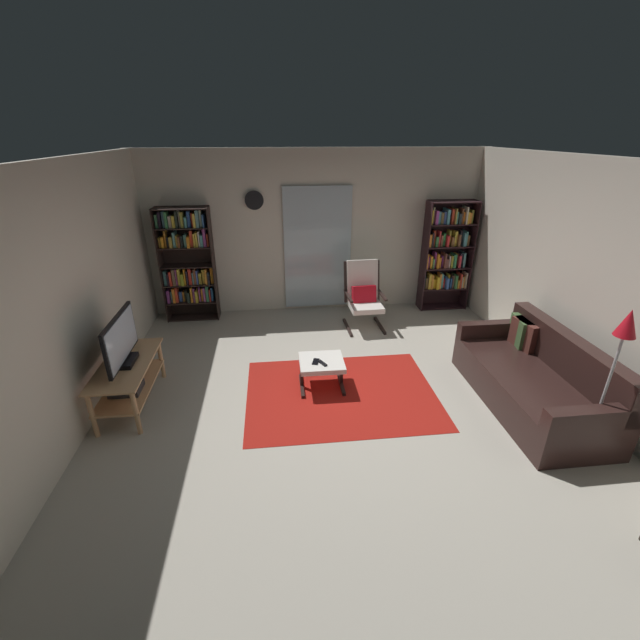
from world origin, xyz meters
TOP-DOWN VIEW (x-y plane):
  - ground_plane at (0.00, 0.00)m, footprint 7.02×7.02m
  - wall_back at (0.00, 2.90)m, footprint 5.60×0.06m
  - wall_left at (-2.70, 0.00)m, footprint 0.06×6.00m
  - wall_right at (2.70, 0.00)m, footprint 0.06×6.00m
  - glass_door_panel at (0.04, 2.83)m, footprint 1.10×0.01m
  - area_rug at (0.03, 0.22)m, footprint 2.21×1.67m
  - tv_stand at (-2.33, 0.27)m, footprint 0.52×1.18m
  - television at (-2.33, 0.29)m, footprint 0.20×0.89m
  - bookshelf_near_tv at (-2.03, 2.66)m, footprint 0.82×0.30m
  - bookshelf_near_sofa at (2.18, 2.66)m, footprint 0.80×0.30m
  - leather_sofa at (2.14, -0.19)m, footprint 0.91×1.97m
  - lounge_armchair at (0.67, 2.07)m, footprint 0.58×0.67m
  - ottoman at (-0.18, 0.39)m, footprint 0.52×0.48m
  - tv_remote at (-0.18, 0.32)m, footprint 0.10×0.15m
  - cell_phone at (-0.25, 0.37)m, footprint 0.10×0.15m
  - floor_lamp_by_sofa at (2.18, -1.06)m, footprint 0.22×0.22m
  - wall_clock at (-0.95, 2.82)m, footprint 0.29×0.03m

SIDE VIEW (x-z plane):
  - ground_plane at x=0.00m, z-range 0.00..0.00m
  - area_rug at x=0.03m, z-range 0.00..0.01m
  - ottoman at x=-0.18m, z-range 0.12..0.48m
  - leather_sofa at x=2.14m, z-range -0.12..0.71m
  - tv_stand at x=-2.33m, z-range 0.08..0.61m
  - cell_phone at x=-0.25m, z-range 0.36..0.37m
  - tv_remote at x=-0.18m, z-range 0.36..0.38m
  - lounge_armchair at x=0.67m, z-range 0.02..1.05m
  - television at x=-2.33m, z-range 0.51..1.06m
  - bookshelf_near_tv at x=-2.03m, z-range 0.06..1.85m
  - bookshelf_near_sofa at x=2.18m, z-range 0.07..1.89m
  - glass_door_panel at x=0.04m, z-range 0.05..2.05m
  - floor_lamp_by_sofa at x=2.18m, z-range 0.42..1.93m
  - wall_back at x=0.00m, z-range 0.00..2.60m
  - wall_left at x=-2.70m, z-range 0.00..2.60m
  - wall_right at x=2.70m, z-range 0.00..2.60m
  - wall_clock at x=-0.95m, z-range 1.71..2.00m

